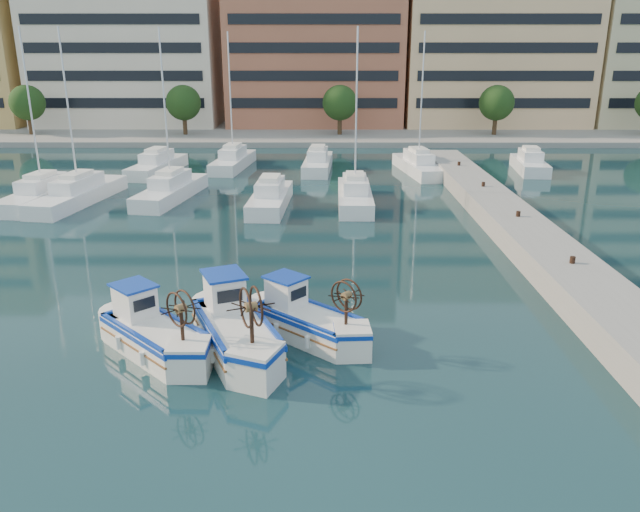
{
  "coord_description": "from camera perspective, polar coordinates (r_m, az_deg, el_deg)",
  "views": [
    {
      "loc": [
        2.0,
        -19.94,
        10.19
      ],
      "look_at": [
        1.9,
        6.04,
        1.5
      ],
      "focal_mm": 35.0,
      "sensor_mm": 36.0,
      "label": 1
    }
  ],
  "objects": [
    {
      "name": "fishing_boat_a",
      "position": [
        22.65,
        -15.06,
        -6.7
      ],
      "size": [
        4.42,
        4.43,
        2.87
      ],
      "rotation": [
        0.0,
        0.0,
        0.78
      ],
      "color": "white",
      "rests_on": "ground"
    },
    {
      "name": "waterfront",
      "position": [
        85.29,
        5.38,
        19.03
      ],
      "size": [
        180.0,
        40.0,
        25.6
      ],
      "color": "gray",
      "rests_on": "ground"
    },
    {
      "name": "yacht_marina",
      "position": [
        48.87,
        -5.82,
        7.0
      ],
      "size": [
        40.31,
        23.04,
        11.5
      ],
      "color": "white",
      "rests_on": "ground"
    },
    {
      "name": "ground",
      "position": [
        22.48,
        -4.95,
        -8.54
      ],
      "size": [
        300.0,
        300.0,
        0.0
      ],
      "primitive_type": "plane",
      "color": "#1B4048",
      "rests_on": "ground"
    },
    {
      "name": "fishing_boat_b",
      "position": [
        22.2,
        -7.82,
        -6.5
      ],
      "size": [
        3.82,
        5.27,
        3.18
      ],
      "rotation": [
        0.0,
        0.0,
        0.4
      ],
      "color": "white",
      "rests_on": "ground"
    },
    {
      "name": "fishing_boat_c",
      "position": [
        22.98,
        -1.26,
        -5.75
      ],
      "size": [
        4.32,
        4.12,
        2.74
      ],
      "rotation": [
        0.0,
        0.0,
        0.84
      ],
      "color": "white",
      "rests_on": "ground"
    },
    {
      "name": "quay",
      "position": [
        31.52,
        20.64,
        -0.45
      ],
      "size": [
        3.0,
        60.0,
        1.2
      ],
      "primitive_type": "cube",
      "color": "gray",
      "rests_on": "ground"
    }
  ]
}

